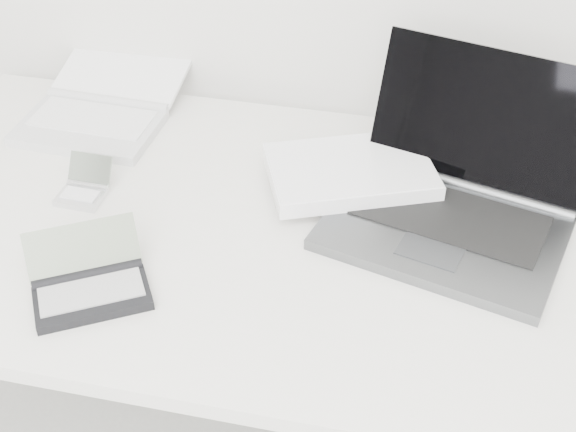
% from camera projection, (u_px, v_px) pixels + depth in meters
% --- Properties ---
extents(desk, '(1.60, 0.80, 0.73)m').
position_uv_depth(desk, '(309.00, 251.00, 1.43)').
color(desk, white).
rests_on(desk, ground).
extents(laptop_large, '(0.60, 0.45, 0.26)m').
position_uv_depth(laptop_large, '(418.00, 189.00, 1.42)').
color(laptop_large, '#595B5E').
rests_on(laptop_large, desk).
extents(netbook_open_white, '(0.29, 0.37, 0.07)m').
position_uv_depth(netbook_open_white, '(100.00, 110.00, 1.68)').
color(netbook_open_white, silver).
rests_on(netbook_open_white, desk).
extents(pda_silver, '(0.09, 0.10, 0.06)m').
position_uv_depth(pda_silver, '(84.00, 189.00, 1.47)').
color(pda_silver, silver).
rests_on(pda_silver, desk).
extents(palmtop_charcoal, '(0.23, 0.22, 0.09)m').
position_uv_depth(palmtop_charcoal, '(90.00, 285.00, 1.27)').
color(palmtop_charcoal, black).
rests_on(palmtop_charcoal, desk).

